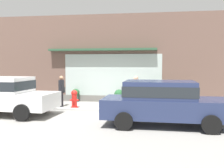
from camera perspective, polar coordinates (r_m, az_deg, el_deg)
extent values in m
plane|color=gray|center=(12.17, -4.79, -5.85)|extent=(60.00, 60.00, 0.00)
cube|color=#B2B2AD|center=(11.97, -5.02, -5.73)|extent=(14.00, 0.24, 0.12)
cube|color=brown|center=(15.12, -2.00, 5.69)|extent=(14.00, 0.36, 5.02)
cube|color=#ADBCB7|center=(14.83, 0.08, 1.93)|extent=(5.60, 0.03, 2.43)
cube|color=#2D5138|center=(14.79, -2.26, 7.60)|extent=(6.20, 0.56, 0.12)
cube|color=#605E59|center=(15.02, -2.14, -3.21)|extent=(6.00, 0.20, 0.36)
cylinder|color=red|center=(13.00, -8.30, -5.09)|extent=(0.39, 0.39, 0.06)
cylinder|color=red|center=(12.95, -8.31, -3.67)|extent=(0.26, 0.26, 0.59)
sphere|color=red|center=(12.91, -8.33, -2.00)|extent=(0.31, 0.31, 0.31)
cylinder|color=red|center=(13.00, -9.02, -3.52)|extent=(0.10, 0.09, 0.09)
cylinder|color=red|center=(12.90, -7.60, -3.57)|extent=(0.10, 0.09, 0.09)
cylinder|color=red|center=(12.79, -8.53, -3.64)|extent=(0.09, 0.10, 0.09)
cylinder|color=#232328|center=(13.49, -10.96, -3.24)|extent=(0.12, 0.12, 0.78)
cylinder|color=#232328|center=(13.32, -11.19, -3.34)|extent=(0.12, 0.12, 0.78)
cube|color=#232328|center=(13.33, -11.11, -0.39)|extent=(0.21, 0.34, 0.58)
sphere|color=#A37556|center=(13.31, -11.14, 1.34)|extent=(0.21, 0.21, 0.21)
cylinder|color=#232328|center=(13.54, -10.83, -0.25)|extent=(0.08, 0.08, 0.55)
cylinder|color=#232328|center=(13.12, -11.41, -0.40)|extent=(0.08, 0.08, 0.55)
cube|color=black|center=(13.64, -10.62, -1.30)|extent=(0.11, 0.24, 0.28)
cylinder|color=brown|center=(12.03, 5.44, -4.05)|extent=(0.12, 0.12, 0.80)
cylinder|color=brown|center=(12.15, 5.13, -3.96)|extent=(0.12, 0.12, 0.80)
cube|color=#9E9384|center=(12.01, 5.31, -0.71)|extent=(0.31, 0.33, 0.60)
sphere|color=tan|center=(11.98, 5.32, 1.25)|extent=(0.22, 0.22, 0.22)
cylinder|color=#9E9384|center=(11.85, 5.73, -0.71)|extent=(0.08, 0.08, 0.57)
cylinder|color=#9E9384|center=(12.17, 4.90, -0.57)|extent=(0.08, 0.08, 0.57)
cube|color=navy|center=(9.23, 11.77, -5.16)|extent=(4.41, 1.88, 0.67)
cube|color=navy|center=(9.14, 10.46, -1.35)|extent=(2.44, 1.69, 0.64)
cube|color=#1E2328|center=(9.14, 10.46, -1.35)|extent=(2.49, 1.70, 0.35)
cylinder|color=black|center=(10.29, 19.21, -6.22)|extent=(0.61, 0.20, 0.60)
cylinder|color=black|center=(8.55, 21.08, -8.38)|extent=(0.61, 0.20, 0.60)
cylinder|color=black|center=(10.23, 3.97, -6.06)|extent=(0.61, 0.20, 0.60)
cylinder|color=black|center=(8.47, 2.61, -8.21)|extent=(0.61, 0.20, 0.60)
cube|color=white|center=(11.81, -22.55, -3.26)|extent=(4.40, 2.05, 0.65)
cube|color=white|center=(11.87, -23.49, -0.21)|extent=(2.46, 1.80, 0.68)
cube|color=#1E2328|center=(11.87, -23.49, -0.21)|extent=(2.50, 1.82, 0.37)
cylinder|color=black|center=(11.98, -14.67, -4.55)|extent=(0.66, 0.21, 0.65)
cylinder|color=black|center=(10.37, -19.28, -6.01)|extent=(0.66, 0.21, 0.65)
cylinder|color=#33473D|center=(14.21, 1.56, -3.70)|extent=(0.49, 0.49, 0.33)
sphere|color=#23562D|center=(14.16, 1.56, -2.29)|extent=(0.54, 0.54, 0.54)
sphere|color=#E5C64C|center=(14.26, 2.05, -1.77)|extent=(0.11, 0.11, 0.11)
sphere|color=#B266B7|center=(14.17, 1.16, -1.88)|extent=(0.12, 0.12, 0.12)
cylinder|color=#33473D|center=(15.18, -7.99, -3.16)|extent=(0.36, 0.36, 0.37)
sphere|color=#23562D|center=(15.14, -8.01, -1.89)|extent=(0.44, 0.44, 0.44)
sphere|color=#DB4C7A|center=(15.17, -8.24, -1.50)|extent=(0.11, 0.11, 0.11)
sphere|color=white|center=(15.04, -7.91, -1.57)|extent=(0.08, 0.08, 0.08)
cylinder|color=#B7B2A3|center=(14.52, 9.94, -3.56)|extent=(0.49, 0.49, 0.35)
sphere|color=#23562D|center=(14.46, 9.96, -1.88)|extent=(0.60, 0.60, 0.60)
cylinder|color=#B7B2A3|center=(14.12, 12.79, -3.91)|extent=(0.50, 0.50, 0.31)
sphere|color=olive|center=(14.06, 12.82, -2.19)|extent=(0.64, 0.64, 0.64)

